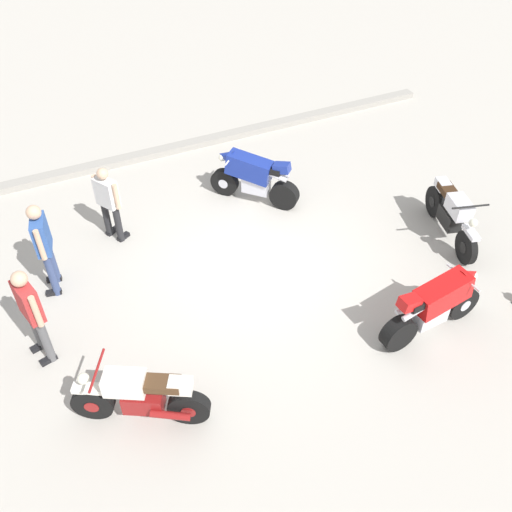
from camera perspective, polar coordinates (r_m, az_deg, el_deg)
The scene contains 9 objects.
ground_plane at distance 10.27m, azimuth -0.16°, elevation -1.28°, with size 40.00×40.00×0.00m, color #B7B2A8.
curb_edge at distance 13.72m, azimuth -8.55°, elevation 10.83°, with size 14.00×0.30×0.15m, color #9C978F.
motorcycle_blue_sportbike at distance 11.60m, azimuth -0.27°, elevation 8.14°, with size 1.47×1.55×1.14m.
motorcycle_cream_vintage at distance 8.00m, azimuth -11.82°, elevation -14.00°, with size 1.79×1.09×1.07m.
motorcycle_silver_cruiser at distance 11.31m, azimuth 19.46°, elevation 4.02°, with size 0.90×2.04×1.09m.
motorcycle_red_sportbike at distance 9.23m, azimuth 17.91°, elevation -4.78°, with size 1.96×0.70×1.14m.
person_in_red_shirt at distance 8.81m, azimuth -22.08°, elevation -5.10°, with size 0.41×0.66×1.74m.
person_in_blue_shirt at distance 9.88m, azimuth -20.96°, elevation 1.30°, with size 0.38×0.68×1.77m.
person_in_white_shirt at distance 10.78m, azimuth -14.92°, elevation 5.54°, with size 0.47×0.58×1.58m.
Camera 1 is at (-3.21, -6.82, 6.97)m, focal length 39.02 mm.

